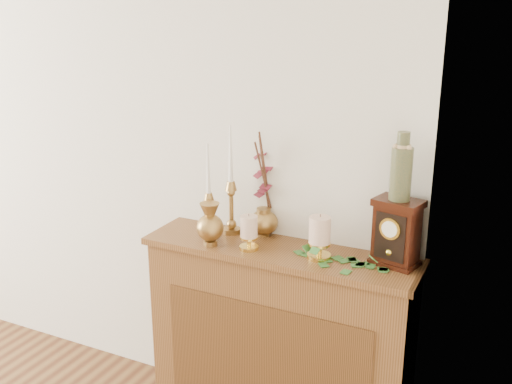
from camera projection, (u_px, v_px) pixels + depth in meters
The scene contains 10 objects.
console_shelf at pixel (278, 347), 2.77m from camera, with size 1.24×0.34×0.93m.
candlestick_left at pixel (209, 208), 2.70m from camera, with size 0.07×0.07×0.44m.
candlestick_center at pixel (231, 199), 2.76m from camera, with size 0.09×0.09×0.51m.
bud_vase at pixel (210, 225), 2.63m from camera, with size 0.12×0.12×0.20m.
ginger_jar at pixel (264, 187), 2.74m from camera, with size 0.20×0.22×0.50m.
pillar_candle_left at pixel (249, 231), 2.59m from camera, with size 0.08×0.08×0.16m.
pillar_candle_right at pixel (320, 235), 2.49m from camera, with size 0.10×0.10×0.20m.
ivy_garland at pixel (342, 264), 2.44m from camera, with size 0.37×0.19×0.07m.
mantel_clock at pixel (396, 233), 2.43m from camera, with size 0.21×0.17×0.28m.
ceramic_vase at pixel (401, 170), 2.35m from camera, with size 0.09×0.09×0.28m.
Camera 1 is at (2.37, -0.13, 1.95)m, focal length 42.00 mm.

